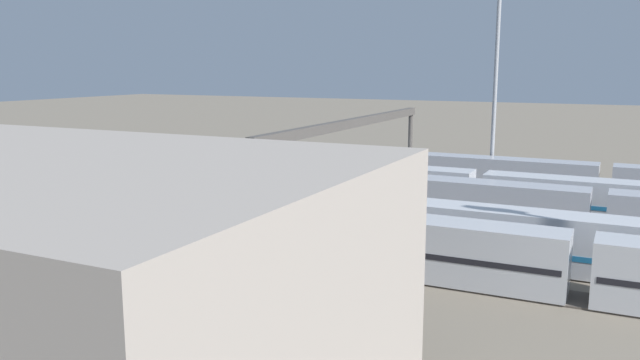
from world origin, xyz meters
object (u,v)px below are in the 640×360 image
at_px(train_on_track_3, 300,187).
at_px(light_mast_2, 499,9).
at_px(train_on_track_6, 205,220).
at_px(train_on_track_2, 479,192).
at_px(train_on_track_0, 366,166).
at_px(train_on_track_5, 249,208).
at_px(signal_gantry, 353,131).

distance_m(train_on_track_3, light_mast_2, 28.48).
bearing_deg(train_on_track_6, train_on_track_2, -129.05).
bearing_deg(train_on_track_0, train_on_track_5, 89.43).
bearing_deg(light_mast_2, train_on_track_5, 62.30).
bearing_deg(train_on_track_2, light_mast_2, -84.33).
relative_size(train_on_track_2, train_on_track_5, 0.80).
distance_m(train_on_track_5, signal_gantry, 12.49).
relative_size(train_on_track_6, light_mast_2, 4.48).
bearing_deg(train_on_track_6, signal_gantry, -110.71).
bearing_deg(train_on_track_3, train_on_track_2, -162.60).
distance_m(train_on_track_5, train_on_track_3, 10.01).
distance_m(train_on_track_6, light_mast_2, 39.46).
distance_m(light_mast_2, signal_gantry, 22.76).
height_order(train_on_track_3, train_on_track_6, same).
xyz_separation_m(train_on_track_0, signal_gantry, (-4.64, 15.00, 5.59)).
height_order(train_on_track_2, signal_gantry, signal_gantry).
bearing_deg(train_on_track_0, train_on_track_2, 146.64).
xyz_separation_m(train_on_track_3, signal_gantry, (-5.40, 0.00, 5.60)).
height_order(train_on_track_2, train_on_track_5, same).
relative_size(train_on_track_5, signal_gantry, 3.42).
height_order(train_on_track_0, light_mast_2, light_mast_2).
relative_size(train_on_track_2, light_mast_2, 3.08).
bearing_deg(train_on_track_6, train_on_track_3, -91.02).
xyz_separation_m(train_on_track_6, light_mast_2, (-15.02, -32.11, 17.33)).
relative_size(train_on_track_3, train_on_track_6, 1.00).
height_order(train_on_track_6, train_on_track_0, same).
relative_size(train_on_track_5, train_on_track_6, 0.86).
xyz_separation_m(train_on_track_5, train_on_track_0, (-0.25, -25.00, 0.08)).
distance_m(train_on_track_5, train_on_track_6, 5.06).
bearing_deg(light_mast_2, train_on_track_0, 8.59).
xyz_separation_m(train_on_track_0, light_mast_2, (-13.99, -2.11, 17.33)).
relative_size(train_on_track_5, train_on_track_0, 0.86).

